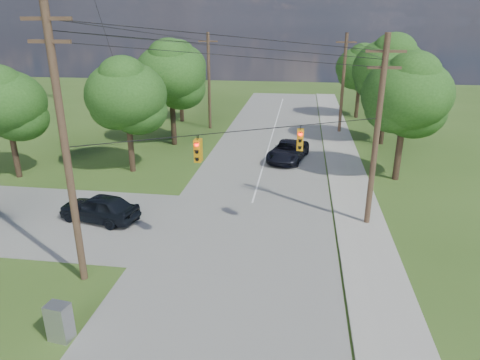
% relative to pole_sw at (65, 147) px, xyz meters
% --- Properties ---
extents(ground, '(140.00, 140.00, 0.00)m').
position_rel_pole_sw_xyz_m(ground, '(4.60, -0.40, -6.23)').
color(ground, '#324F1A').
rests_on(ground, ground).
extents(main_road, '(10.00, 100.00, 0.03)m').
position_rel_pole_sw_xyz_m(main_road, '(6.60, 4.60, -6.21)').
color(main_road, gray).
rests_on(main_road, ground).
extents(sidewalk_east, '(2.60, 100.00, 0.12)m').
position_rel_pole_sw_xyz_m(sidewalk_east, '(13.30, 4.60, -6.17)').
color(sidewalk_east, '#9D9B93').
rests_on(sidewalk_east, ground).
extents(pole_sw, '(2.00, 0.32, 12.00)m').
position_rel_pole_sw_xyz_m(pole_sw, '(0.00, 0.00, 0.00)').
color(pole_sw, '#4F3828').
rests_on(pole_sw, ground).
extents(pole_ne, '(2.00, 0.32, 10.50)m').
position_rel_pole_sw_xyz_m(pole_ne, '(13.50, 7.60, -0.76)').
color(pole_ne, '#4F3828').
rests_on(pole_ne, ground).
extents(pole_north_e, '(2.00, 0.32, 10.00)m').
position_rel_pole_sw_xyz_m(pole_north_e, '(13.50, 29.60, -1.10)').
color(pole_north_e, '#4F3828').
rests_on(pole_north_e, ground).
extents(pole_north_w, '(2.00, 0.32, 10.00)m').
position_rel_pole_sw_xyz_m(pole_north_w, '(-0.40, 29.60, -1.10)').
color(pole_north_w, '#4F3828').
rests_on(pole_north_w, ground).
extents(power_lines, '(13.93, 29.62, 4.93)m').
position_rel_pole_sw_xyz_m(power_lines, '(6.10, 11.14, 2.93)').
color(power_lines, black).
rests_on(power_lines, ground).
extents(traffic_signals, '(4.91, 3.27, 1.05)m').
position_rel_pole_sw_xyz_m(traffic_signals, '(7.15, 4.03, -0.73)').
color(traffic_signals, '#CB8B0B').
rests_on(traffic_signals, ground).
extents(tree_w_near, '(6.00, 6.00, 8.40)m').
position_rel_pole_sw_xyz_m(tree_w_near, '(-3.40, 14.60, -0.30)').
color(tree_w_near, '#402E20').
rests_on(tree_w_near, ground).
extents(tree_w_mid, '(6.40, 6.40, 9.22)m').
position_rel_pole_sw_xyz_m(tree_w_mid, '(-2.40, 22.60, 0.35)').
color(tree_w_mid, '#402E20').
rests_on(tree_w_mid, ground).
extents(tree_w_far, '(6.00, 6.00, 8.73)m').
position_rel_pole_sw_xyz_m(tree_w_far, '(-4.40, 32.60, 0.02)').
color(tree_w_far, '#402E20').
rests_on(tree_w_far, ground).
extents(tree_e_near, '(6.20, 6.20, 8.81)m').
position_rel_pole_sw_xyz_m(tree_e_near, '(16.60, 15.60, 0.02)').
color(tree_e_near, '#402E20').
rests_on(tree_e_near, ground).
extents(tree_e_mid, '(6.60, 6.60, 9.64)m').
position_rel_pole_sw_xyz_m(tree_e_mid, '(17.10, 25.60, 0.68)').
color(tree_e_mid, '#402E20').
rests_on(tree_e_mid, ground).
extents(tree_e_far, '(5.80, 5.80, 8.32)m').
position_rel_pole_sw_xyz_m(tree_e_far, '(16.10, 37.60, -0.31)').
color(tree_e_far, '#402E20').
rests_on(tree_e_far, ground).
extents(tree_cross_n, '(5.60, 5.60, 7.91)m').
position_rel_pole_sw_xyz_m(tree_cross_n, '(-11.40, 12.10, -0.63)').
color(tree_cross_n, '#402E20').
rests_on(tree_cross_n, ground).
extents(car_cross_dark, '(5.05, 2.86, 1.62)m').
position_rel_pole_sw_xyz_m(car_cross_dark, '(-1.92, 5.77, -5.38)').
color(car_cross_dark, black).
rests_on(car_cross_dark, cross_road).
extents(car_main_north, '(3.78, 6.08, 1.57)m').
position_rel_pole_sw_xyz_m(car_main_north, '(8.50, 19.12, -5.41)').
color(car_main_north, black).
rests_on(car_main_north, main_road).
extents(control_cabinet, '(0.89, 0.70, 1.48)m').
position_rel_pole_sw_xyz_m(control_cabinet, '(1.10, -3.85, -5.49)').
color(control_cabinet, gray).
rests_on(control_cabinet, ground).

